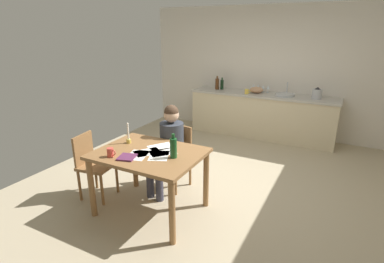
% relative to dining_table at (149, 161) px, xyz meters
% --- Properties ---
extents(ground_plane, '(5.20, 5.20, 0.04)m').
position_rel_dining_table_xyz_m(ground_plane, '(0.44, 1.09, -0.68)').
color(ground_plane, tan).
extents(wall_back, '(5.20, 0.12, 2.60)m').
position_rel_dining_table_xyz_m(wall_back, '(0.44, 3.69, 0.64)').
color(wall_back, silver).
rests_on(wall_back, ground).
extents(kitchen_counter, '(2.92, 0.64, 0.90)m').
position_rel_dining_table_xyz_m(kitchen_counter, '(0.44, 3.33, -0.21)').
color(kitchen_counter, beige).
rests_on(kitchen_counter, ground).
extents(dining_table, '(1.22, 0.93, 0.78)m').
position_rel_dining_table_xyz_m(dining_table, '(0.00, 0.00, 0.00)').
color(dining_table, olive).
rests_on(dining_table, ground).
extents(chair_at_table, '(0.45, 0.45, 0.86)m').
position_rel_dining_table_xyz_m(chair_at_table, '(-0.06, 0.71, -0.18)').
color(chair_at_table, olive).
rests_on(chair_at_table, ground).
extents(person_seated, '(0.37, 0.62, 1.19)m').
position_rel_dining_table_xyz_m(person_seated, '(-0.08, 0.56, 0.02)').
color(person_seated, '#333842').
rests_on(person_seated, ground).
extents(chair_side_empty, '(0.45, 0.45, 0.85)m').
position_rel_dining_table_xyz_m(chair_side_empty, '(-0.87, -0.05, -0.19)').
color(chair_side_empty, olive).
rests_on(chair_side_empty, ground).
extents(coffee_mug, '(0.11, 0.07, 0.10)m').
position_rel_dining_table_xyz_m(coffee_mug, '(-0.30, -0.30, 0.16)').
color(coffee_mug, '#D84C3F').
rests_on(coffee_mug, dining_table).
extents(candlestick, '(0.06, 0.06, 0.26)m').
position_rel_dining_table_xyz_m(candlestick, '(-0.40, 0.13, 0.19)').
color(candlestick, gold).
rests_on(candlestick, dining_table).
extents(book_magazine, '(0.23, 0.24, 0.02)m').
position_rel_dining_table_xyz_m(book_magazine, '(-0.12, -0.25, 0.12)').
color(book_magazine, '#5C294D').
rests_on(book_magazine, dining_table).
extents(paper_letter, '(0.28, 0.34, 0.00)m').
position_rel_dining_table_xyz_m(paper_letter, '(-0.06, -0.13, 0.11)').
color(paper_letter, white).
rests_on(paper_letter, dining_table).
extents(paper_bill, '(0.34, 0.36, 0.00)m').
position_rel_dining_table_xyz_m(paper_bill, '(0.03, 0.21, 0.11)').
color(paper_bill, white).
rests_on(paper_bill, dining_table).
extents(paper_envelope, '(0.35, 0.36, 0.00)m').
position_rel_dining_table_xyz_m(paper_envelope, '(0.15, 0.07, 0.11)').
color(paper_envelope, white).
rests_on(paper_envelope, dining_table).
extents(paper_receipt, '(0.32, 0.36, 0.00)m').
position_rel_dining_table_xyz_m(paper_receipt, '(0.16, -0.03, 0.11)').
color(paper_receipt, white).
rests_on(paper_receipt, dining_table).
extents(paper_notice, '(0.34, 0.36, 0.00)m').
position_rel_dining_table_xyz_m(paper_notice, '(-0.01, -0.01, 0.11)').
color(paper_notice, white).
rests_on(paper_notice, dining_table).
extents(wine_bottle_on_table, '(0.08, 0.08, 0.28)m').
position_rel_dining_table_xyz_m(wine_bottle_on_table, '(0.33, -0.00, 0.23)').
color(wine_bottle_on_table, '#194C23').
rests_on(wine_bottle_on_table, dining_table).
extents(sink_unit, '(0.36, 0.36, 0.24)m').
position_rel_dining_table_xyz_m(sink_unit, '(0.87, 3.34, 0.26)').
color(sink_unit, '#B2B7BC').
rests_on(sink_unit, kitchen_counter).
extents(bottle_oil, '(0.08, 0.08, 0.29)m').
position_rel_dining_table_xyz_m(bottle_oil, '(-0.57, 3.34, 0.36)').
color(bottle_oil, '#593319').
rests_on(bottle_oil, kitchen_counter).
extents(bottle_vinegar, '(0.07, 0.07, 0.25)m').
position_rel_dining_table_xyz_m(bottle_vinegar, '(-0.47, 3.39, 0.34)').
color(bottle_vinegar, black).
rests_on(bottle_vinegar, kitchen_counter).
extents(mixing_bowl, '(0.27, 0.27, 0.12)m').
position_rel_dining_table_xyz_m(mixing_bowl, '(0.30, 3.36, 0.30)').
color(mixing_bowl, tan).
rests_on(mixing_bowl, kitchen_counter).
extents(stovetop_kettle, '(0.18, 0.18, 0.22)m').
position_rel_dining_table_xyz_m(stovetop_kettle, '(1.45, 3.33, 0.34)').
color(stovetop_kettle, '#B7BABF').
rests_on(stovetop_kettle, kitchen_counter).
extents(wine_glass_near_sink, '(0.07, 0.07, 0.15)m').
position_rel_dining_table_xyz_m(wine_glass_near_sink, '(0.50, 3.48, 0.35)').
color(wine_glass_near_sink, silver).
rests_on(wine_glass_near_sink, kitchen_counter).
extents(wine_glass_by_kettle, '(0.07, 0.07, 0.15)m').
position_rel_dining_table_xyz_m(wine_glass_by_kettle, '(0.40, 3.48, 0.35)').
color(wine_glass_by_kettle, silver).
rests_on(wine_glass_by_kettle, kitchen_counter).
extents(wine_glass_back_left, '(0.07, 0.07, 0.15)m').
position_rel_dining_table_xyz_m(wine_glass_back_left, '(0.29, 3.48, 0.35)').
color(wine_glass_back_left, silver).
rests_on(wine_glass_back_left, kitchen_counter).
extents(wine_glass_back_right, '(0.07, 0.07, 0.15)m').
position_rel_dining_table_xyz_m(wine_glass_back_right, '(0.19, 3.48, 0.35)').
color(wine_glass_back_right, silver).
rests_on(wine_glass_back_right, kitchen_counter).
extents(teacup_on_counter, '(0.12, 0.08, 0.09)m').
position_rel_dining_table_xyz_m(teacup_on_counter, '(0.15, 3.18, 0.28)').
color(teacup_on_counter, '#F2CC4C').
rests_on(teacup_on_counter, kitchen_counter).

